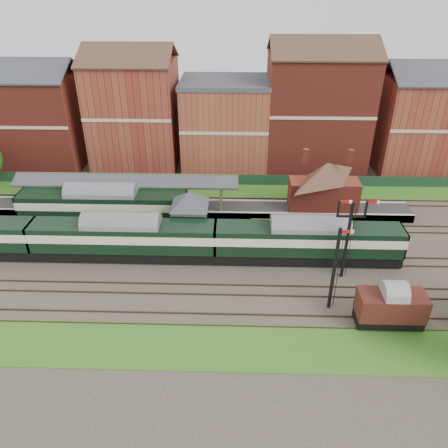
{
  "coord_description": "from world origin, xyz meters",
  "views": [
    {
      "loc": [
        1.76,
        -36.63,
        25.42
      ],
      "look_at": [
        0.58,
        2.0,
        3.0
      ],
      "focal_mm": 35.0,
      "sensor_mm": 36.0,
      "label": 1
    }
  ],
  "objects_px": {
    "semaphore_bracket": "(348,235)",
    "dmu_train": "(123,237)",
    "platform_railcar": "(103,206)",
    "goods_van_a": "(391,307)",
    "signal_box": "(190,216)"
  },
  "relations": [
    {
      "from": "semaphore_bracket",
      "to": "dmu_train",
      "type": "height_order",
      "value": "semaphore_bracket"
    },
    {
      "from": "semaphore_bracket",
      "to": "platform_railcar",
      "type": "bearing_deg",
      "value": 160.36
    },
    {
      "from": "dmu_train",
      "to": "semaphore_bracket",
      "type": "bearing_deg",
      "value": -6.65
    },
    {
      "from": "semaphore_bracket",
      "to": "platform_railcar",
      "type": "distance_m",
      "value": 26.85
    },
    {
      "from": "semaphore_bracket",
      "to": "goods_van_a",
      "type": "distance_m",
      "value": 7.47
    },
    {
      "from": "platform_railcar",
      "to": "goods_van_a",
      "type": "xyz_separation_m",
      "value": [
        27.65,
        -15.5,
        -0.67
      ]
    },
    {
      "from": "signal_box",
      "to": "platform_railcar",
      "type": "height_order",
      "value": "signal_box"
    },
    {
      "from": "platform_railcar",
      "to": "signal_box",
      "type": "bearing_deg",
      "value": -17.71
    },
    {
      "from": "dmu_train",
      "to": "goods_van_a",
      "type": "relative_size",
      "value": 10.27
    },
    {
      "from": "signal_box",
      "to": "goods_van_a",
      "type": "height_order",
      "value": "signal_box"
    },
    {
      "from": "signal_box",
      "to": "platform_railcar",
      "type": "xyz_separation_m",
      "value": [
        -10.17,
        3.25,
        -0.65
      ]
    },
    {
      "from": "dmu_train",
      "to": "platform_railcar",
      "type": "xyz_separation_m",
      "value": [
        -3.77,
        6.5,
        0.06
      ]
    },
    {
      "from": "signal_box",
      "to": "semaphore_bracket",
      "type": "bearing_deg",
      "value": -20.92
    },
    {
      "from": "signal_box",
      "to": "goods_van_a",
      "type": "relative_size",
      "value": 1.12
    },
    {
      "from": "signal_box",
      "to": "semaphore_bracket",
      "type": "distance_m",
      "value": 16.16
    }
  ]
}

